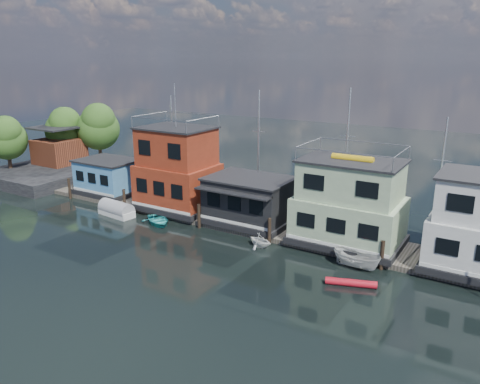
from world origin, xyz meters
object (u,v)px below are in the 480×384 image
Objects in this scene: houseboat_dark at (249,200)px; red_kayak at (351,283)px; tarp_runabout at (116,210)px; motorboat at (357,260)px; houseboat_blue at (109,177)px; dinghy_white at (260,240)px; houseboat_red at (178,170)px; houseboat_green at (349,204)px; dinghy_teal at (158,220)px.

red_kayak is at bearing -28.86° from houseboat_dark.
tarp_runabout reaches higher than motorboat.
houseboat_blue is at bearing 179.94° from houseboat_dark.
dinghy_white is (-8.35, 2.65, 0.33)m from red_kayak.
houseboat_dark reaches higher than houseboat_blue.
houseboat_red is 8.18m from houseboat_dark.
houseboat_green is (17.00, 0.00, -0.55)m from houseboat_red.
tarp_runabout is at bearing -161.04° from houseboat_dark.
red_kayak is at bearing -68.22° from dinghy_teal.
red_kayak is 0.85× the size of tarp_runabout.
houseboat_dark is (8.00, -0.02, -1.69)m from houseboat_red.
houseboat_green is 3.85× the size of dinghy_white.
houseboat_blue is 6.97m from tarp_runabout.
houseboat_blue is 28.72m from motorboat.
houseboat_dark reaches higher than motorboat.
dinghy_white is (11.15, -3.71, -3.53)m from houseboat_red.
houseboat_red is 19.59m from motorboat.
houseboat_blue is at bearing 148.94° from red_kayak.
houseboat_blue is 26.53m from houseboat_green.
houseboat_dark is 3.39× the size of dinghy_white.
houseboat_green is 2.52× the size of red_kayak.
dinghy_white is at bearing 143.71° from red_kayak.
houseboat_red is 12.27m from dinghy_white.
houseboat_blue is 1.92× the size of red_kayak.
dinghy_teal is at bearing -21.04° from houseboat_blue.
houseboat_red is 5.50m from dinghy_teal.
red_kayak is at bearing -68.51° from houseboat_green.
motorboat is (18.19, 0.35, 0.35)m from dinghy_teal.
dinghy_white is at bearing -49.48° from houseboat_dark.
houseboat_dark reaches higher than red_kayak.
houseboat_green reaches higher than dinghy_teal.
houseboat_red is at bearing 88.21° from motorboat.
dinghy_teal is (0.76, -3.95, -3.75)m from houseboat_red.
motorboat is at bearing -7.20° from houseboat_blue.
dinghy_teal is 1.02× the size of red_kayak.
tarp_runabout is 1.09× the size of motorboat.
houseboat_blue is 0.54× the size of houseboat_red.
houseboat_red is at bearing 0.00° from houseboat_blue.
houseboat_dark is at bearing 24.91° from tarp_runabout.
houseboat_dark is at bearing -179.88° from houseboat_green.
houseboat_green is 2.33× the size of motorboat.
houseboat_red is 3.50× the size of dinghy_teal.
houseboat_green is 2.48× the size of dinghy_teal.
tarp_runabout is 1.80× the size of dinghy_white.
motorboat is (10.95, -3.58, -1.72)m from houseboat_dark.
houseboat_red is 5.43× the size of dinghy_white.
houseboat_blue is 1.89× the size of dinghy_teal.
motorboat is at bearing -77.88° from dinghy_white.
red_kayak is 1.52× the size of dinghy_white.
houseboat_blue is 1.63× the size of tarp_runabout.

